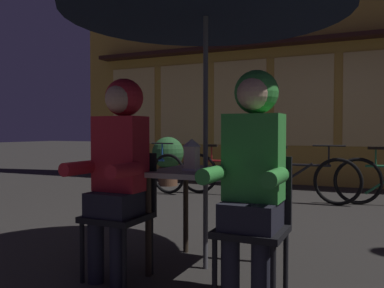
{
  "coord_description": "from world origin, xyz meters",
  "views": [
    {
      "loc": [
        1.15,
        -2.77,
        1.03
      ],
      "look_at": [
        0.0,
        -0.24,
        0.94
      ],
      "focal_mm": 37.86,
      "sensor_mm": 36.0,
      "label": 1
    }
  ],
  "objects": [
    {
      "name": "ground_plane",
      "position": [
        0.0,
        0.0,
        0.0
      ],
      "size": [
        60.0,
        60.0,
        0.0
      ],
      "primitive_type": "plane",
      "color": "#2D2B28"
    },
    {
      "name": "cafe_table",
      "position": [
        0.0,
        0.0,
        0.64
      ],
      "size": [
        0.72,
        0.72,
        0.74
      ],
      "color": "#B2AD9E",
      "rests_on": "ground_plane"
    },
    {
      "name": "lantern",
      "position": [
        -0.07,
        -0.09,
        0.86
      ],
      "size": [
        0.11,
        0.11,
        0.23
      ],
      "color": "white",
      "rests_on": "cafe_table"
    },
    {
      "name": "chair_left",
      "position": [
        -0.48,
        -0.37,
        0.49
      ],
      "size": [
        0.4,
        0.4,
        0.87
      ],
      "color": "black",
      "rests_on": "ground_plane"
    },
    {
      "name": "chair_right",
      "position": [
        0.48,
        -0.37,
        0.49
      ],
      "size": [
        0.4,
        0.4,
        0.87
      ],
      "color": "black",
      "rests_on": "ground_plane"
    },
    {
      "name": "person_left_hooded",
      "position": [
        -0.48,
        -0.43,
        0.85
      ],
      "size": [
        0.45,
        0.56,
        1.4
      ],
      "color": "black",
      "rests_on": "ground_plane"
    },
    {
      "name": "person_right_hooded",
      "position": [
        0.48,
        -0.43,
        0.85
      ],
      "size": [
        0.45,
        0.56,
        1.4
      ],
      "color": "black",
      "rests_on": "ground_plane"
    },
    {
      "name": "shopfront_building",
      "position": [
        -0.11,
        5.39,
        3.09
      ],
      "size": [
        10.0,
        0.93,
        6.2
      ],
      "color": "gold",
      "rests_on": "ground_plane"
    },
    {
      "name": "bicycle_nearest",
      "position": [
        -2.45,
        3.16,
        0.35
      ],
      "size": [
        1.67,
        0.28,
        0.84
      ],
      "color": "black",
      "rests_on": "ground_plane"
    },
    {
      "name": "bicycle_second",
      "position": [
        -1.01,
        3.38,
        0.35
      ],
      "size": [
        1.68,
        0.16,
        0.84
      ],
      "color": "black",
      "rests_on": "ground_plane"
    },
    {
      "name": "bicycle_third",
      "position": [
        0.17,
        3.13,
        0.35
      ],
      "size": [
        1.68,
        0.08,
        0.84
      ],
      "color": "black",
      "rests_on": "ground_plane"
    },
    {
      "name": "potted_plant",
      "position": [
        -2.42,
        3.98,
        0.54
      ],
      "size": [
        0.6,
        0.6,
        0.92
      ],
      "color": "brown",
      "rests_on": "ground_plane"
    }
  ]
}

